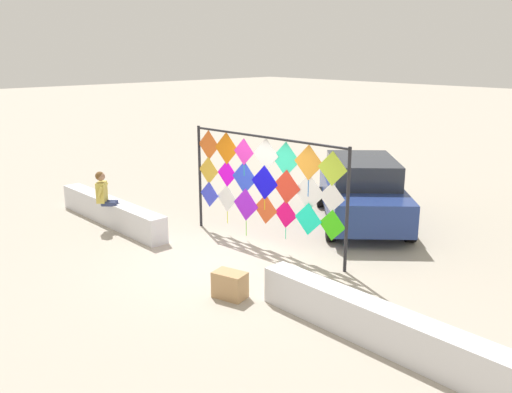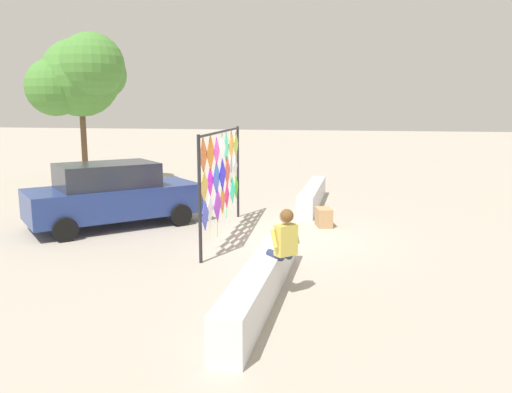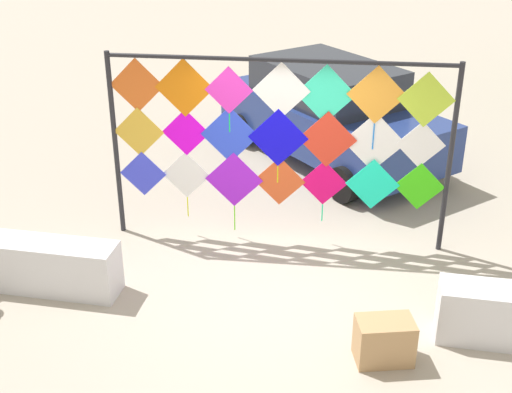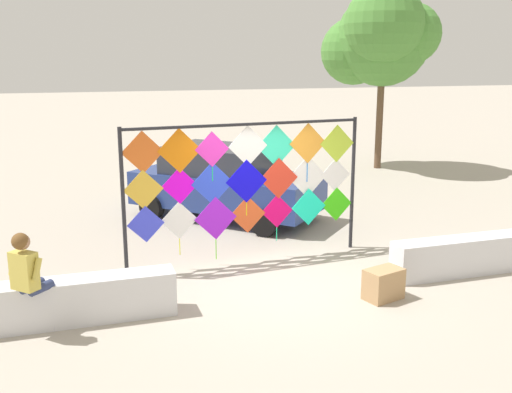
# 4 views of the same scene
# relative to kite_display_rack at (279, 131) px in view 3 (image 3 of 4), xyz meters

# --- Properties ---
(ground) EXTENTS (120.00, 120.00, 0.00)m
(ground) POSITION_rel_kite_display_rack_xyz_m (0.21, -1.37, -1.63)
(ground) COLOR #ADA393
(kite_display_rack) EXTENTS (4.54, 0.39, 2.62)m
(kite_display_rack) POSITION_rel_kite_display_rack_xyz_m (0.00, 0.00, 0.00)
(kite_display_rack) COLOR #232328
(kite_display_rack) RESTS_ON ground
(parked_car) EXTENTS (4.44, 4.44, 1.71)m
(parked_car) POSITION_rel_kite_display_rack_xyz_m (0.40, 3.17, -0.76)
(parked_car) COLOR navy
(parked_car) RESTS_ON ground
(cardboard_box_large) EXTENTS (0.68, 0.53, 0.50)m
(cardboard_box_large) POSITION_rel_kite_display_rack_xyz_m (1.54, -2.37, -1.38)
(cardboard_box_large) COLOR tan
(cardboard_box_large) RESTS_ON ground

